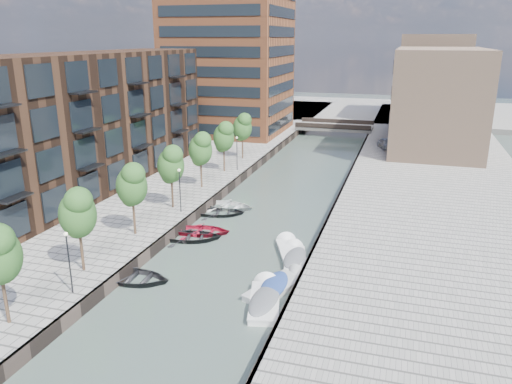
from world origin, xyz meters
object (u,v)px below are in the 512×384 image
at_px(tree_2, 132,183).
at_px(motorboat_1, 265,299).
at_px(sloop_3, 229,209).
at_px(tree_4, 200,148).
at_px(tree_3, 171,163).
at_px(car, 386,143).
at_px(tree_5, 224,136).
at_px(tree_6, 242,126).
at_px(tree_1, 77,211).
at_px(motorboat_2, 290,251).
at_px(bridge, 335,127).
at_px(sloop_0, 135,281).
at_px(sloop_1, 192,240).
at_px(motorboat_3, 278,286).
at_px(sloop_2, 203,234).
at_px(sloop_4, 220,215).
at_px(motorboat_4, 294,258).

relative_size(tree_2, motorboat_1, 1.05).
bearing_deg(sloop_3, tree_4, 55.60).
height_order(tree_3, tree_4, same).
bearing_deg(car, tree_5, -154.28).
distance_m(tree_2, motorboat_1, 14.99).
bearing_deg(tree_5, car, 46.40).
bearing_deg(tree_6, tree_1, -90.00).
distance_m(tree_2, car, 43.97).
bearing_deg(tree_2, tree_4, 90.00).
xyz_separation_m(motorboat_1, motorboat_2, (-0.23, 8.12, -0.12)).
distance_m(bridge, sloop_0, 60.08).
relative_size(bridge, sloop_1, 2.55).
distance_m(tree_2, motorboat_3, 14.68).
xyz_separation_m(tree_1, sloop_1, (4.00, 9.32, -5.31)).
relative_size(motorboat_2, motorboat_3, 0.98).
height_order(bridge, tree_2, tree_2).
distance_m(sloop_0, motorboat_3, 10.14).
xyz_separation_m(sloop_1, motorboat_2, (8.57, -0.10, 0.10)).
relative_size(tree_5, sloop_0, 1.15).
distance_m(sloop_1, sloop_2, 1.57).
xyz_separation_m(sloop_1, sloop_4, (0.09, 6.55, 0.00)).
bearing_deg(tree_4, tree_3, -90.00).
relative_size(sloop_4, motorboat_3, 0.86).
bearing_deg(sloop_3, car, -23.04).
height_order(tree_6, sloop_1, tree_6).
relative_size(tree_3, motorboat_4, 1.16).
relative_size(motorboat_3, motorboat_4, 1.08).
distance_m(sloop_2, motorboat_3, 11.78).
relative_size(tree_5, sloop_3, 1.16).
xyz_separation_m(motorboat_3, motorboat_4, (0.04, 4.82, -0.02)).
xyz_separation_m(tree_1, sloop_2, (4.34, 10.85, -5.31)).
bearing_deg(bridge, motorboat_3, -85.36).
bearing_deg(motorboat_2, tree_5, 123.81).
relative_size(bridge, tree_3, 2.18).
relative_size(sloop_2, sloop_3, 0.95).
height_order(tree_1, tree_6, same).
height_order(motorboat_2, motorboat_3, motorboat_3).
distance_m(tree_5, motorboat_1, 30.22).
xyz_separation_m(sloop_0, motorboat_2, (9.33, 8.06, 0.10)).
height_order(tree_2, sloop_2, tree_2).
relative_size(sloop_2, motorboat_1, 0.86).
xyz_separation_m(motorboat_2, car, (5.47, 37.72, 1.63)).
relative_size(sloop_0, car, 1.21).
distance_m(tree_3, motorboat_1, 18.87).
bearing_deg(tree_4, motorboat_2, -43.12).
height_order(tree_1, sloop_1, tree_1).
bearing_deg(tree_1, car, 68.98).
relative_size(tree_3, sloop_3, 1.16).
bearing_deg(tree_4, sloop_0, -80.71).
distance_m(tree_1, motorboat_1, 13.82).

